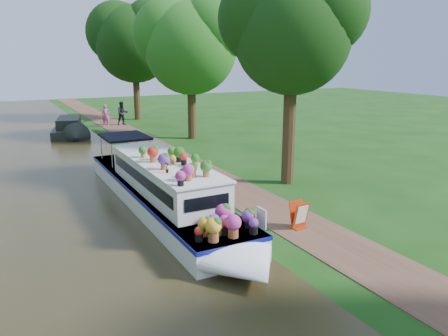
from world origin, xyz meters
TOP-DOWN VIEW (x-y plane):
  - ground at (0.00, 0.00)m, footprint 100.00×100.00m
  - canal_water at (-6.00, 0.00)m, footprint 10.00×100.00m
  - towpath at (1.20, 0.00)m, footprint 2.20×100.00m
  - plant_boat at (-2.25, 1.98)m, footprint 2.29×13.52m
  - tree_near_overhang at (3.79, 3.06)m, footprint 5.52×5.28m
  - tree_near_mid at (4.48, 15.08)m, footprint 6.90×6.60m
  - tree_near_far at (3.98, 26.09)m, footprint 7.59×7.26m
  - second_boat at (-2.75, 20.21)m, footprint 3.09×6.76m
  - sandwich_board at (0.98, -1.57)m, footprint 0.57×0.49m
  - pedestrian_pink at (0.50, 23.05)m, footprint 0.74×0.61m
  - pedestrian_dark at (1.90, 23.19)m, footprint 0.93×0.73m
  - verge_plant at (0.05, 0.01)m, footprint 0.45×0.41m

SIDE VIEW (x-z plane):
  - ground at x=0.00m, z-range 0.00..0.00m
  - canal_water at x=-6.00m, z-range 0.00..0.02m
  - towpath at x=1.20m, z-range 0.00..0.03m
  - verge_plant at x=0.05m, z-range 0.00..0.43m
  - sandwich_board at x=0.98m, z-range -0.01..0.87m
  - second_boat at x=-2.75m, z-range -0.12..1.13m
  - plant_boat at x=-2.25m, z-range -0.27..1.97m
  - pedestrian_pink at x=0.50m, z-range 0.03..1.77m
  - pedestrian_dark at x=1.90m, z-range 0.03..1.93m
  - tree_near_mid at x=4.48m, z-range 1.74..11.14m
  - tree_near_overhang at x=3.79m, z-range 2.11..11.10m
  - tree_near_far at x=3.98m, z-range 1.90..12.20m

